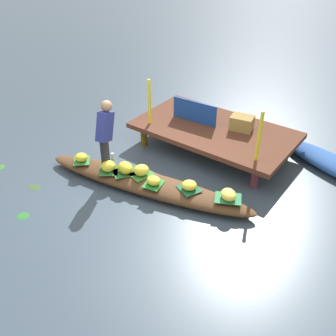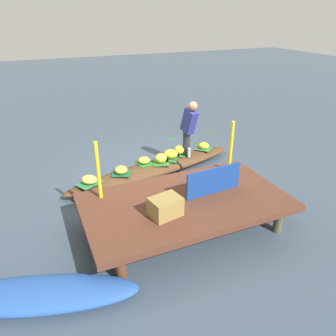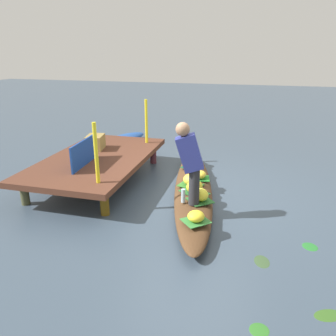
{
  "view_description": "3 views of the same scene",
  "coord_description": "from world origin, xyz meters",
  "px_view_note": "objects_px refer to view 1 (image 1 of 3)",
  "views": [
    {
      "loc": [
        3.65,
        -4.32,
        4.25
      ],
      "look_at": [
        0.18,
        0.42,
        0.3
      ],
      "focal_mm": 41.85,
      "sensor_mm": 36.0,
      "label": 1
    },
    {
      "loc": [
        2.24,
        5.77,
        3.17
      ],
      "look_at": [
        -0.07,
        0.52,
        0.35
      ],
      "focal_mm": 34.44,
      "sensor_mm": 36.0,
      "label": 2
    },
    {
      "loc": [
        -5.24,
        -0.92,
        2.44
      ],
      "look_at": [
        0.33,
        0.54,
        0.36
      ],
      "focal_mm": 35.22,
      "sensor_mm": 36.0,
      "label": 3
    }
  ],
  "objects_px": {
    "vendor_boat": "(146,184)",
    "banana_bunch_4": "(125,168)",
    "banana_bunch_6": "(141,170)",
    "market_banner": "(195,112)",
    "banana_bunch_3": "(108,166)",
    "vendor_person": "(105,131)",
    "water_bottle": "(113,158)",
    "banana_bunch_1": "(228,195)",
    "moored_boat": "(335,166)",
    "banana_bunch_2": "(189,185)",
    "produce_crate": "(242,123)",
    "banana_bunch_5": "(81,157)",
    "banana_bunch_0": "(154,181)"
  },
  "relations": [
    {
      "from": "banana_bunch_1",
      "to": "water_bottle",
      "type": "bearing_deg",
      "value": -171.72
    },
    {
      "from": "banana_bunch_4",
      "to": "banana_bunch_6",
      "type": "bearing_deg",
      "value": 22.32
    },
    {
      "from": "banana_bunch_1",
      "to": "market_banner",
      "type": "relative_size",
      "value": 0.31
    },
    {
      "from": "moored_boat",
      "to": "banana_bunch_2",
      "type": "bearing_deg",
      "value": -107.15
    },
    {
      "from": "banana_bunch_3",
      "to": "banana_bunch_5",
      "type": "xyz_separation_m",
      "value": [
        -0.65,
        -0.05,
        -0.03
      ]
    },
    {
      "from": "vendor_boat",
      "to": "produce_crate",
      "type": "height_order",
      "value": "produce_crate"
    },
    {
      "from": "banana_bunch_0",
      "to": "banana_bunch_2",
      "type": "xyz_separation_m",
      "value": [
        0.57,
        0.25,
        0.0
      ]
    },
    {
      "from": "banana_bunch_0",
      "to": "banana_bunch_2",
      "type": "distance_m",
      "value": 0.62
    },
    {
      "from": "banana_bunch_0",
      "to": "vendor_person",
      "type": "xyz_separation_m",
      "value": [
        -1.05,
        -0.02,
        0.63
      ]
    },
    {
      "from": "banana_bunch_4",
      "to": "market_banner",
      "type": "bearing_deg",
      "value": 85.74
    },
    {
      "from": "banana_bunch_3",
      "to": "vendor_person",
      "type": "distance_m",
      "value": 0.63
    },
    {
      "from": "banana_bunch_6",
      "to": "water_bottle",
      "type": "relative_size",
      "value": 1.28
    },
    {
      "from": "banana_bunch_2",
      "to": "banana_bunch_4",
      "type": "bearing_deg",
      "value": -167.45
    },
    {
      "from": "vendor_person",
      "to": "produce_crate",
      "type": "xyz_separation_m",
      "value": [
        1.53,
        2.28,
        -0.31
      ]
    },
    {
      "from": "banana_bunch_1",
      "to": "banana_bunch_5",
      "type": "bearing_deg",
      "value": -167.46
    },
    {
      "from": "banana_bunch_0",
      "to": "vendor_boat",
      "type": "bearing_deg",
      "value": 162.83
    },
    {
      "from": "market_banner",
      "to": "water_bottle",
      "type": "bearing_deg",
      "value": -109.66
    },
    {
      "from": "vendor_boat",
      "to": "banana_bunch_6",
      "type": "height_order",
      "value": "banana_bunch_6"
    },
    {
      "from": "banana_bunch_0",
      "to": "banana_bunch_1",
      "type": "height_order",
      "value": "banana_bunch_1"
    },
    {
      "from": "banana_bunch_1",
      "to": "water_bottle",
      "type": "xyz_separation_m",
      "value": [
        -2.25,
        -0.33,
        0.02
      ]
    },
    {
      "from": "banana_bunch_6",
      "to": "market_banner",
      "type": "height_order",
      "value": "market_banner"
    },
    {
      "from": "banana_bunch_5",
      "to": "water_bottle",
      "type": "relative_size",
      "value": 1.12
    },
    {
      "from": "produce_crate",
      "to": "moored_boat",
      "type": "bearing_deg",
      "value": 12.54
    },
    {
      "from": "vendor_boat",
      "to": "banana_bunch_1",
      "type": "bearing_deg",
      "value": 2.2
    },
    {
      "from": "banana_bunch_5",
      "to": "water_bottle",
      "type": "bearing_deg",
      "value": 28.7
    },
    {
      "from": "banana_bunch_1",
      "to": "banana_bunch_3",
      "type": "bearing_deg",
      "value": -165.13
    },
    {
      "from": "vendor_person",
      "to": "banana_bunch_2",
      "type": "bearing_deg",
      "value": 9.17
    },
    {
      "from": "banana_bunch_1",
      "to": "vendor_person",
      "type": "height_order",
      "value": "vendor_person"
    },
    {
      "from": "vendor_boat",
      "to": "banana_bunch_4",
      "type": "distance_m",
      "value": 0.47
    },
    {
      "from": "banana_bunch_1",
      "to": "banana_bunch_4",
      "type": "distance_m",
      "value": 1.91
    },
    {
      "from": "water_bottle",
      "to": "market_banner",
      "type": "height_order",
      "value": "market_banner"
    },
    {
      "from": "banana_bunch_3",
      "to": "produce_crate",
      "type": "distance_m",
      "value": 2.8
    },
    {
      "from": "moored_boat",
      "to": "banana_bunch_2",
      "type": "height_order",
      "value": "banana_bunch_2"
    },
    {
      "from": "produce_crate",
      "to": "banana_bunch_6",
      "type": "bearing_deg",
      "value": -110.93
    },
    {
      "from": "vendor_boat",
      "to": "banana_bunch_2",
      "type": "height_order",
      "value": "banana_bunch_2"
    },
    {
      "from": "banana_bunch_3",
      "to": "vendor_person",
      "type": "bearing_deg",
      "value": 134.96
    },
    {
      "from": "banana_bunch_5",
      "to": "vendor_person",
      "type": "height_order",
      "value": "vendor_person"
    },
    {
      "from": "banana_bunch_5",
      "to": "vendor_person",
      "type": "relative_size",
      "value": 0.19
    },
    {
      "from": "vendor_person",
      "to": "banana_bunch_6",
      "type": "bearing_deg",
      "value": 8.85
    },
    {
      "from": "water_bottle",
      "to": "produce_crate",
      "type": "height_order",
      "value": "produce_crate"
    },
    {
      "from": "banana_bunch_2",
      "to": "banana_bunch_5",
      "type": "relative_size",
      "value": 1.06
    },
    {
      "from": "vendor_boat",
      "to": "banana_bunch_5",
      "type": "height_order",
      "value": "banana_bunch_5"
    },
    {
      "from": "banana_bunch_1",
      "to": "banana_bunch_3",
      "type": "height_order",
      "value": "banana_bunch_3"
    },
    {
      "from": "banana_bunch_2",
      "to": "market_banner",
      "type": "height_order",
      "value": "market_banner"
    },
    {
      "from": "market_banner",
      "to": "produce_crate",
      "type": "xyz_separation_m",
      "value": [
        0.96,
        0.27,
        -0.08
      ]
    },
    {
      "from": "moored_boat",
      "to": "banana_bunch_6",
      "type": "xyz_separation_m",
      "value": [
        -2.67,
        -2.58,
        0.23
      ]
    },
    {
      "from": "banana_bunch_1",
      "to": "banana_bunch_6",
      "type": "xyz_separation_m",
      "value": [
        -1.58,
        -0.31,
        0.02
      ]
    },
    {
      "from": "vendor_boat",
      "to": "banana_bunch_2",
      "type": "xyz_separation_m",
      "value": [
        0.8,
        0.18,
        0.21
      ]
    },
    {
      "from": "banana_bunch_3",
      "to": "vendor_boat",
      "type": "bearing_deg",
      "value": 18.65
    },
    {
      "from": "vendor_person",
      "to": "water_bottle",
      "type": "height_order",
      "value": "vendor_person"
    }
  ]
}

